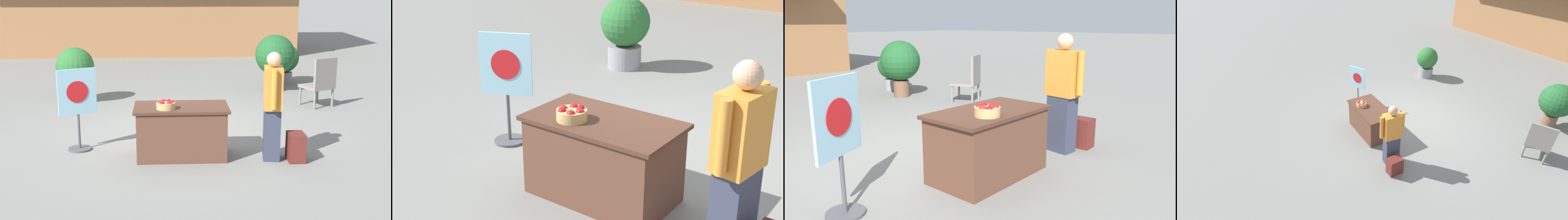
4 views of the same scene
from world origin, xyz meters
The scene contains 10 objects.
ground_plane centered at (0.00, 0.00, 0.00)m, with size 120.00×120.00×0.00m, color slate.
display_table centered at (0.01, -1.30, 0.39)m, with size 1.40×0.79×0.78m.
apple_basket centered at (-0.21, -1.48, 0.84)m, with size 0.28×0.28×0.13m.
person_visitor centered at (1.35, -1.49, 0.81)m, with size 0.32×0.61×1.60m.
backpack centered at (1.69, -1.60, 0.21)m, with size 0.24×0.34×0.42m.
poster_board centered at (-1.57, -0.91, 0.71)m, with size 0.56×0.36×1.29m.
patio_chair centered at (2.98, 1.72, 0.55)m, with size 0.73×0.73×1.04m.
potted_plant_near_right centered at (-2.14, 2.43, 0.68)m, with size 0.81×0.81×1.19m.
potted_plant_near_left centered at (2.35, 3.38, 0.82)m, with size 0.93×0.93×1.33m.
potted_plant_far_left centered at (2.80, 4.35, 0.59)m, with size 0.72×0.72×1.00m.
Camera 1 is at (-0.21, -9.15, 2.67)m, focal length 50.00 mm.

